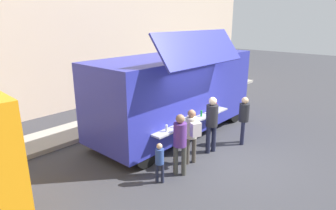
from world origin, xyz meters
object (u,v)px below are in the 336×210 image
Objects in this scene: trash_bin at (187,92)px; customer_mid_with_backpack at (192,131)px; customer_rear_waiting at (180,139)px; food_truck_main at (175,92)px; child_near_queue at (160,159)px; customer_front_ordering at (212,120)px; customer_extra_browsing at (244,116)px.

trash_bin is 0.57× the size of customer_mid_with_backpack.
customer_mid_with_backpack is at bearing -17.86° from customer_rear_waiting.
trash_bin is at bearing 7.41° from customer_rear_waiting.
food_truck_main is 2.46m from customer_mid_with_backpack.
food_truck_main is at bearing -147.84° from trash_bin.
child_near_queue is at bearing -147.06° from trash_bin.
customer_mid_with_backpack is at bearing -128.77° from food_truck_main.
customer_mid_with_backpack is at bearing -33.63° from child_near_queue.
customer_rear_waiting is at bearing 108.64° from customer_front_ordering.
customer_extra_browsing is at bearing -40.48° from child_near_queue.
food_truck_main is at bearing -14.43° from customer_mid_with_backpack.
customer_front_ordering is 1.11× the size of customer_extra_browsing.
food_truck_main is 3.79× the size of customer_rear_waiting.
customer_extra_browsing is at bearing -76.22° from customer_mid_with_backpack.
customer_rear_waiting is 2.95m from customer_extra_browsing.
trash_bin is 7.75m from child_near_queue.
child_near_queue is at bearing 57.06° from customer_extra_browsing.
customer_mid_with_backpack reaches higher than child_near_queue.
customer_front_ordering is at bearing -104.96° from food_truck_main.
customer_mid_with_backpack is (-1.49, -1.88, -0.55)m from food_truck_main.
customer_front_ordering is at bearing -24.21° from customer_rear_waiting.
customer_rear_waiting is 1.06× the size of customer_extra_browsing.
customer_front_ordering is 1.65× the size of child_near_queue.
food_truck_main is 4.01× the size of customer_extra_browsing.
trash_bin is 0.54× the size of customer_rear_waiting.
food_truck_main is 2.47m from customer_extra_browsing.
food_truck_main reaches higher than customer_rear_waiting.
food_truck_main is at bearing -0.34° from child_near_queue.
customer_front_ordering is 2.36m from child_near_queue.
customer_front_ordering is (-0.49, -1.87, -0.48)m from food_truck_main.
customer_extra_browsing reaches higher than child_near_queue.
food_truck_main is 3.01m from customer_rear_waiting.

